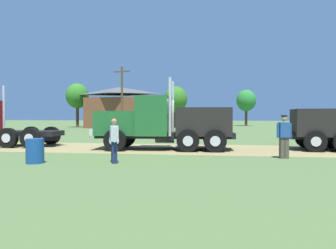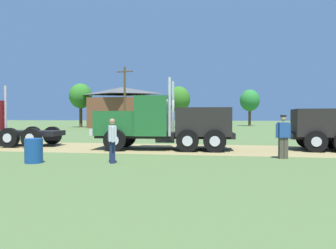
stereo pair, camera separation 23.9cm
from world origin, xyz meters
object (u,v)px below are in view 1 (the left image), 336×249
Objects in this scene: truck_foreground_white at (165,123)px; visitor_standing_near at (114,139)px; visitor_walking_mid at (284,135)px; shed_building at (119,108)px; steel_barrel at (35,151)px; utility_pole_far at (122,96)px.

visitor_standing_near is (-1.05, -5.04, -0.44)m from truck_foreground_white.
visitor_walking_mid is 0.19× the size of shed_building.
truck_foreground_white reaches higher than visitor_standing_near.
visitor_walking_mid is 9.43m from steel_barrel.
utility_pole_far is (-9.24, 23.40, 2.86)m from truck_foreground_white.
visitor_standing_near is 2.84m from steel_barrel.
steel_barrel is (-2.77, -0.46, -0.43)m from visitor_standing_near.
visitor_standing_near is at bearing -101.81° from truck_foreground_white.
visitor_standing_near is 6.64m from visitor_walking_mid.
visitor_walking_mid is (5.20, -2.81, -0.38)m from truck_foreground_white.
utility_pole_far reaches higher than visitor_walking_mid.
shed_building is 5.17m from utility_pole_far.
truck_foreground_white is at bearing 78.19° from visitor_standing_near.
steel_barrel is 29.63m from utility_pole_far.
visitor_standing_near is 0.18× the size of shed_building.
visitor_walking_mid is 30.10m from utility_pole_far.
shed_building is at bearing 112.04° from utility_pole_far.
steel_barrel is (-9.03, -2.68, -0.49)m from visitor_walking_mid.
truck_foreground_white is 0.90× the size of utility_pole_far.
utility_pole_far is at bearing 106.06° from visitor_standing_near.
steel_barrel is at bearing -170.61° from visitor_standing_near.
shed_building reaches higher than visitor_walking_mid.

